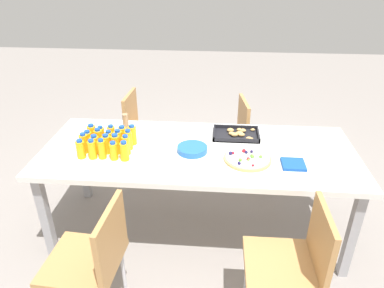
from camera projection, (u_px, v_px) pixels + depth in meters
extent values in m
plane|color=gray|center=(197.00, 229.00, 2.87)|extent=(12.00, 12.00, 0.00)
cube|color=silver|center=(198.00, 152.00, 2.53)|extent=(2.22, 0.90, 0.04)
cube|color=#99999E|center=(46.00, 218.00, 2.46)|extent=(0.06, 0.06, 0.70)
cube|color=#99999E|center=(352.00, 235.00, 2.31)|extent=(0.06, 0.06, 0.70)
cube|color=#99999E|center=(83.00, 163.00, 3.11)|extent=(0.06, 0.06, 0.70)
cube|color=#99999E|center=(324.00, 174.00, 2.96)|extent=(0.06, 0.06, 0.70)
cube|color=#B7844C|center=(151.00, 132.00, 3.43)|extent=(0.42, 0.42, 0.04)
cube|color=#B7844C|center=(130.00, 113.00, 3.36)|extent=(0.05, 0.38, 0.38)
cylinder|color=silver|center=(171.00, 147.00, 3.66)|extent=(0.02, 0.02, 0.41)
cylinder|color=silver|center=(165.00, 163.00, 3.38)|extent=(0.02, 0.02, 0.41)
cylinder|color=silver|center=(140.00, 145.00, 3.70)|extent=(0.02, 0.02, 0.41)
cylinder|color=silver|center=(132.00, 161.00, 3.42)|extent=(0.02, 0.02, 0.41)
cube|color=#B7844C|center=(281.00, 266.00, 1.95)|extent=(0.40, 0.40, 0.04)
cube|color=#B7844C|center=(321.00, 242.00, 1.85)|extent=(0.03, 0.38, 0.38)
cylinder|color=silver|center=(247.00, 273.00, 2.22)|extent=(0.02, 0.02, 0.41)
cylinder|color=silver|center=(299.00, 276.00, 2.20)|extent=(0.02, 0.02, 0.41)
cube|color=#B7844C|center=(83.00, 262.00, 1.98)|extent=(0.43, 0.43, 0.04)
cube|color=#B7844C|center=(111.00, 240.00, 1.86)|extent=(0.06, 0.38, 0.38)
cylinder|color=silver|center=(75.00, 268.00, 2.25)|extent=(0.02, 0.02, 0.41)
cylinder|color=silver|center=(124.00, 274.00, 2.21)|extent=(0.02, 0.02, 0.41)
cube|color=#B7844C|center=(261.00, 138.00, 3.31)|extent=(0.45, 0.45, 0.04)
cube|color=#B7844C|center=(243.00, 120.00, 3.21)|extent=(0.09, 0.38, 0.38)
cylinder|color=silver|center=(271.00, 152.00, 3.57)|extent=(0.02, 0.02, 0.41)
cylinder|color=silver|center=(280.00, 169.00, 3.29)|extent=(0.02, 0.02, 0.41)
cylinder|color=silver|center=(240.00, 153.00, 3.55)|extent=(0.02, 0.02, 0.41)
cylinder|color=silver|center=(246.00, 170.00, 3.27)|extent=(0.02, 0.02, 0.41)
cylinder|color=#FAAB14|center=(81.00, 150.00, 2.39)|extent=(0.06, 0.06, 0.12)
cylinder|color=blue|center=(79.00, 141.00, 2.36)|extent=(0.04, 0.04, 0.02)
cylinder|color=#FAAC14|center=(92.00, 150.00, 2.39)|extent=(0.06, 0.06, 0.12)
cylinder|color=blue|center=(91.00, 141.00, 2.35)|extent=(0.04, 0.04, 0.02)
cylinder|color=#FAAD14|center=(102.00, 150.00, 2.39)|extent=(0.05, 0.05, 0.13)
cylinder|color=blue|center=(101.00, 140.00, 2.35)|extent=(0.03, 0.03, 0.02)
cylinder|color=#F9AB14|center=(114.00, 151.00, 2.38)|extent=(0.06, 0.06, 0.12)
cylinder|color=blue|center=(113.00, 143.00, 2.35)|extent=(0.04, 0.04, 0.02)
cylinder|color=#F9AB14|center=(124.00, 152.00, 2.37)|extent=(0.06, 0.06, 0.12)
cylinder|color=blue|center=(123.00, 142.00, 2.33)|extent=(0.04, 0.04, 0.02)
cylinder|color=#F9AC14|center=(84.00, 144.00, 2.46)|extent=(0.06, 0.06, 0.13)
cylinder|color=blue|center=(83.00, 134.00, 2.42)|extent=(0.04, 0.04, 0.02)
cylinder|color=#F9AD14|center=(95.00, 145.00, 2.45)|extent=(0.06, 0.06, 0.12)
cylinder|color=blue|center=(94.00, 136.00, 2.42)|extent=(0.04, 0.04, 0.02)
cylinder|color=#F9AD14|center=(106.00, 145.00, 2.45)|extent=(0.06, 0.06, 0.13)
cylinder|color=blue|center=(105.00, 136.00, 2.42)|extent=(0.04, 0.04, 0.02)
cylinder|color=#FAAC14|center=(116.00, 145.00, 2.44)|extent=(0.06, 0.06, 0.13)
cylinder|color=blue|center=(115.00, 135.00, 2.41)|extent=(0.04, 0.04, 0.02)
cylinder|color=#FAAB14|center=(126.00, 146.00, 2.44)|extent=(0.06, 0.06, 0.13)
cylinder|color=blue|center=(125.00, 136.00, 2.40)|extent=(0.04, 0.04, 0.02)
cylinder|color=#FAAF14|center=(88.00, 140.00, 2.52)|extent=(0.06, 0.06, 0.12)
cylinder|color=blue|center=(87.00, 132.00, 2.49)|extent=(0.04, 0.04, 0.02)
cylinder|color=#F9AE14|center=(99.00, 139.00, 2.51)|extent=(0.06, 0.06, 0.13)
cylinder|color=blue|center=(97.00, 130.00, 2.48)|extent=(0.04, 0.04, 0.02)
cylinder|color=#FAAF14|center=(109.00, 140.00, 2.52)|extent=(0.05, 0.05, 0.12)
cylinder|color=blue|center=(108.00, 132.00, 2.48)|extent=(0.04, 0.04, 0.02)
cylinder|color=#FAAC14|center=(118.00, 140.00, 2.51)|extent=(0.06, 0.06, 0.13)
cylinder|color=blue|center=(117.00, 131.00, 2.48)|extent=(0.04, 0.04, 0.02)
cylinder|color=#F9AC14|center=(129.00, 140.00, 2.50)|extent=(0.06, 0.06, 0.13)
cylinder|color=blue|center=(128.00, 131.00, 2.46)|extent=(0.04, 0.04, 0.02)
cylinder|color=#F9AD14|center=(92.00, 135.00, 2.59)|extent=(0.06, 0.06, 0.13)
cylinder|color=blue|center=(91.00, 125.00, 2.55)|extent=(0.04, 0.04, 0.02)
cylinder|color=#F9AE14|center=(101.00, 136.00, 2.58)|extent=(0.05, 0.05, 0.12)
cylinder|color=blue|center=(100.00, 127.00, 2.55)|extent=(0.03, 0.03, 0.02)
cylinder|color=#FAAE14|center=(112.00, 135.00, 2.58)|extent=(0.06, 0.06, 0.13)
cylinder|color=blue|center=(111.00, 126.00, 2.54)|extent=(0.04, 0.04, 0.02)
cylinder|color=#F9AF14|center=(123.00, 136.00, 2.58)|extent=(0.06, 0.06, 0.12)
cylinder|color=blue|center=(122.00, 127.00, 2.54)|extent=(0.04, 0.04, 0.02)
cylinder|color=#F9AE14|center=(132.00, 136.00, 2.57)|extent=(0.06, 0.06, 0.13)
cylinder|color=blue|center=(132.00, 126.00, 2.53)|extent=(0.04, 0.04, 0.02)
cylinder|color=tan|center=(247.00, 159.00, 2.39)|extent=(0.32, 0.32, 0.02)
cylinder|color=white|center=(248.00, 157.00, 2.38)|extent=(0.29, 0.29, 0.01)
sphere|color=red|center=(252.00, 151.00, 2.43)|extent=(0.02, 0.02, 0.02)
sphere|color=#66B238|center=(261.00, 157.00, 2.37)|extent=(0.02, 0.02, 0.02)
sphere|color=#1E1947|center=(239.00, 163.00, 2.29)|extent=(0.02, 0.02, 0.02)
sphere|color=#1E1947|center=(252.00, 152.00, 2.43)|extent=(0.02, 0.02, 0.02)
sphere|color=red|center=(253.00, 165.00, 2.27)|extent=(0.02, 0.02, 0.02)
sphere|color=#1E1947|center=(246.00, 152.00, 2.42)|extent=(0.02, 0.02, 0.02)
sphere|color=#66B238|center=(252.00, 156.00, 2.38)|extent=(0.02, 0.02, 0.02)
sphere|color=#66B238|center=(249.00, 159.00, 2.34)|extent=(0.02, 0.02, 0.02)
sphere|color=#1E1947|center=(231.00, 153.00, 2.41)|extent=(0.03, 0.03, 0.03)
sphere|color=red|center=(248.00, 159.00, 2.34)|extent=(0.02, 0.02, 0.02)
sphere|color=#66B238|center=(252.00, 156.00, 2.37)|extent=(0.03, 0.03, 0.03)
sphere|color=red|center=(244.00, 151.00, 2.44)|extent=(0.03, 0.03, 0.03)
sphere|color=red|center=(233.00, 153.00, 2.41)|extent=(0.02, 0.02, 0.02)
sphere|color=#66B238|center=(240.00, 160.00, 2.33)|extent=(0.02, 0.02, 0.02)
cube|color=black|center=(236.00, 135.00, 2.71)|extent=(0.35, 0.24, 0.01)
cube|color=black|center=(236.00, 141.00, 2.60)|extent=(0.35, 0.01, 0.03)
cube|color=black|center=(236.00, 127.00, 2.80)|extent=(0.35, 0.01, 0.03)
cube|color=black|center=(214.00, 133.00, 2.72)|extent=(0.01, 0.24, 0.03)
cube|color=black|center=(258.00, 135.00, 2.69)|extent=(0.01, 0.24, 0.03)
ellipsoid|color=tan|center=(239.00, 130.00, 2.76)|extent=(0.04, 0.03, 0.02)
ellipsoid|color=tan|center=(242.00, 135.00, 2.68)|extent=(0.05, 0.04, 0.03)
ellipsoid|color=tan|center=(240.00, 134.00, 2.69)|extent=(0.04, 0.03, 0.02)
ellipsoid|color=tan|center=(249.00, 138.00, 2.63)|extent=(0.04, 0.03, 0.02)
ellipsoid|color=tan|center=(234.00, 135.00, 2.68)|extent=(0.05, 0.04, 0.03)
ellipsoid|color=tan|center=(230.00, 130.00, 2.74)|extent=(0.05, 0.04, 0.03)
ellipsoid|color=tan|center=(251.00, 139.00, 2.62)|extent=(0.04, 0.03, 0.02)
ellipsoid|color=tan|center=(243.00, 130.00, 2.74)|extent=(0.05, 0.04, 0.03)
ellipsoid|color=tan|center=(253.00, 130.00, 2.76)|extent=(0.04, 0.03, 0.02)
ellipsoid|color=tan|center=(231.00, 133.00, 2.70)|extent=(0.05, 0.03, 0.03)
ellipsoid|color=tan|center=(239.00, 133.00, 2.70)|extent=(0.06, 0.04, 0.03)
cylinder|color=blue|center=(192.00, 151.00, 2.49)|extent=(0.21, 0.21, 0.00)
cylinder|color=blue|center=(192.00, 151.00, 2.49)|extent=(0.21, 0.21, 0.00)
cylinder|color=blue|center=(192.00, 150.00, 2.49)|extent=(0.21, 0.21, 0.00)
cylinder|color=blue|center=(192.00, 149.00, 2.48)|extent=(0.21, 0.21, 0.00)
cylinder|color=blue|center=(192.00, 149.00, 2.48)|extent=(0.21, 0.21, 0.00)
cylinder|color=blue|center=(192.00, 148.00, 2.48)|extent=(0.21, 0.21, 0.00)
cylinder|color=blue|center=(192.00, 148.00, 2.48)|extent=(0.21, 0.21, 0.00)
cylinder|color=blue|center=(192.00, 147.00, 2.48)|extent=(0.21, 0.21, 0.00)
cube|color=#194CA5|center=(293.00, 164.00, 2.32)|extent=(0.15, 0.15, 0.02)
cylinder|color=#9E7A56|center=(126.00, 123.00, 2.76)|extent=(0.04, 0.04, 0.14)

